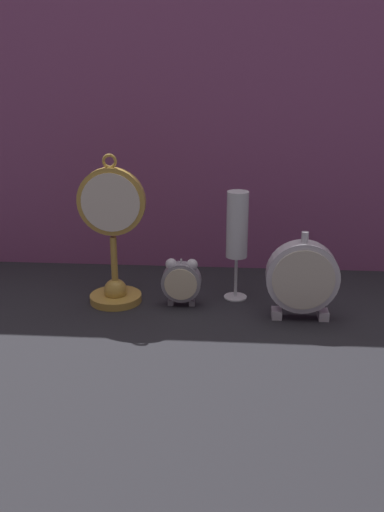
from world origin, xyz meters
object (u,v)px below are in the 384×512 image
at_px(pocket_watch_on_stand, 113,244).
at_px(alarm_clock_twin_bell, 181,280).
at_px(mantel_clock_silver, 302,278).
at_px(champagne_flute, 237,231).

xyz_separation_m(pocket_watch_on_stand, alarm_clock_twin_bell, (0.14, -0.01, -0.07)).
distance_m(alarm_clock_twin_bell, mantel_clock_silver, 0.25).
xyz_separation_m(pocket_watch_on_stand, mantel_clock_silver, (0.39, -0.06, -0.04)).
distance_m(pocket_watch_on_stand, champagne_flute, 0.26).
height_order(alarm_clock_twin_bell, champagne_flute, champagne_flute).
bearing_deg(mantel_clock_silver, pocket_watch_on_stand, 171.59).
height_order(alarm_clock_twin_bell, mantel_clock_silver, mantel_clock_silver).
relative_size(pocket_watch_on_stand, alarm_clock_twin_bell, 3.05).
height_order(pocket_watch_on_stand, champagne_flute, pocket_watch_on_stand).
bearing_deg(mantel_clock_silver, alarm_clock_twin_bell, 169.13).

